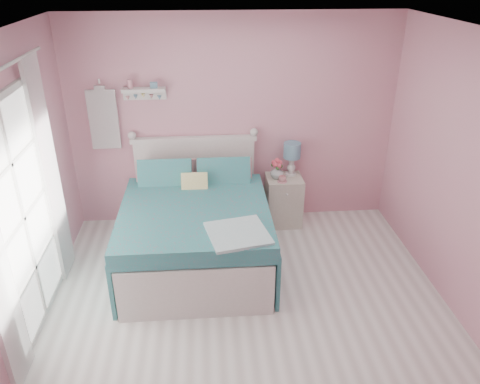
{
  "coord_description": "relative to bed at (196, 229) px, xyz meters",
  "views": [
    {
      "loc": [
        -0.37,
        -3.27,
        3.09
      ],
      "look_at": [
        -0.01,
        1.2,
        0.87
      ],
      "focal_mm": 35.0,
      "sensor_mm": 36.0,
      "label": 1
    }
  ],
  "objects": [
    {
      "name": "floor",
      "position": [
        0.5,
        -1.25,
        -0.4
      ],
      "size": [
        4.5,
        4.5,
        0.0
      ],
      "primitive_type": "plane",
      "color": "beige",
      "rests_on": "ground"
    },
    {
      "name": "room_shell",
      "position": [
        0.5,
        -1.25,
        1.19
      ],
      "size": [
        4.5,
        4.5,
        4.5
      ],
      "color": "pink",
      "rests_on": "floor"
    },
    {
      "name": "bed",
      "position": [
        0.0,
        0.0,
        0.0
      ],
      "size": [
        1.57,
        2.0,
        1.15
      ],
      "rotation": [
        0.0,
        0.0,
        -0.0
      ],
      "color": "silver",
      "rests_on": "floor"
    },
    {
      "name": "nightstand",
      "position": [
        1.12,
        0.76,
        -0.07
      ],
      "size": [
        0.45,
        0.44,
        0.64
      ],
      "color": "beige",
      "rests_on": "floor"
    },
    {
      "name": "table_lamp",
      "position": [
        1.21,
        0.84,
        0.54
      ],
      "size": [
        0.21,
        0.21,
        0.43
      ],
      "color": "white",
      "rests_on": "nightstand"
    },
    {
      "name": "vase",
      "position": [
        1.02,
        0.75,
        0.33
      ],
      "size": [
        0.17,
        0.17,
        0.17
      ],
      "primitive_type": "imported",
      "rotation": [
        0.0,
        0.0,
        0.08
      ],
      "color": "silver",
      "rests_on": "nightstand"
    },
    {
      "name": "teacup",
      "position": [
        1.07,
        0.64,
        0.28
      ],
      "size": [
        0.11,
        0.11,
        0.07
      ],
      "primitive_type": "imported",
      "rotation": [
        0.0,
        0.0,
        -0.12
      ],
      "color": "pink",
      "rests_on": "nightstand"
    },
    {
      "name": "roses",
      "position": [
        1.01,
        0.75,
        0.45
      ],
      "size": [
        0.14,
        0.11,
        0.12
      ],
      "color": "#E44E61",
      "rests_on": "vase"
    },
    {
      "name": "wall_shelf",
      "position": [
        -0.55,
        0.94,
        1.34
      ],
      "size": [
        0.5,
        0.15,
        0.25
      ],
      "color": "silver",
      "rests_on": "room_shell"
    },
    {
      "name": "hanging_dress",
      "position": [
        -1.05,
        0.93,
        1.0
      ],
      "size": [
        0.34,
        0.03,
        0.72
      ],
      "primitive_type": "cube",
      "color": "white",
      "rests_on": "room_shell"
    },
    {
      "name": "french_door",
      "position": [
        -1.47,
        -0.85,
        0.68
      ],
      "size": [
        0.04,
        1.32,
        2.16
      ],
      "color": "silver",
      "rests_on": "floor"
    },
    {
      "name": "curtain_far",
      "position": [
        -1.42,
        -0.11,
        0.78
      ],
      "size": [
        0.04,
        0.4,
        2.32
      ],
      "primitive_type": "cube",
      "color": "white",
      "rests_on": "floor"
    }
  ]
}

